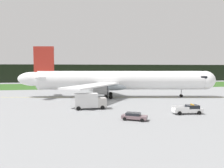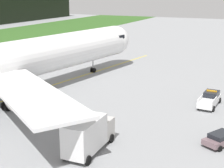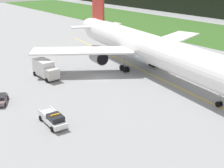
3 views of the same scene
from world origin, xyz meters
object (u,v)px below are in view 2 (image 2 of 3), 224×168
at_px(airliner, 8,64).
at_px(catering_truck, 88,134).
at_px(ops_pickup_truck, 210,99).
at_px(staff_car, 222,138).

bearing_deg(airliner, catering_truck, -118.79).
distance_m(airliner, ops_pickup_truck, 28.24).
distance_m(airliner, catering_truck, 21.05).
bearing_deg(ops_pickup_truck, catering_truck, 156.35).
height_order(airliner, catering_truck, airliner).
bearing_deg(airliner, staff_car, -95.84).
xyz_separation_m(airliner, catering_truck, (-10.01, -18.22, -3.29)).
height_order(ops_pickup_truck, staff_car, ops_pickup_truck).
bearing_deg(ops_pickup_truck, staff_car, -165.09).
bearing_deg(catering_truck, ops_pickup_truck, -23.65).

